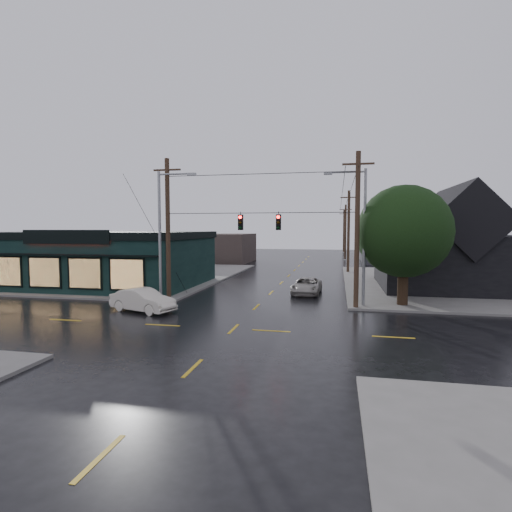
% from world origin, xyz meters
% --- Properties ---
extents(ground_plane, '(160.00, 160.00, 0.00)m').
position_xyz_m(ground_plane, '(0.00, 0.00, 0.00)').
color(ground_plane, black).
extents(sidewalk_nw, '(28.00, 28.00, 0.15)m').
position_xyz_m(sidewalk_nw, '(-20.00, 20.00, 0.07)').
color(sidewalk_nw, slate).
rests_on(sidewalk_nw, ground).
extents(sidewalk_ne, '(28.00, 28.00, 0.15)m').
position_xyz_m(sidewalk_ne, '(20.00, 20.00, 0.07)').
color(sidewalk_ne, slate).
rests_on(sidewalk_ne, ground).
extents(pizza_shop, '(16.30, 12.34, 4.90)m').
position_xyz_m(pizza_shop, '(-15.00, 12.94, 2.56)').
color(pizza_shop, black).
rests_on(pizza_shop, ground).
extents(ne_building, '(12.60, 11.60, 8.75)m').
position_xyz_m(ne_building, '(15.00, 17.00, 4.47)').
color(ne_building, black).
rests_on(ne_building, ground).
extents(corner_tree, '(6.16, 6.16, 8.00)m').
position_xyz_m(corner_tree, '(9.60, 8.04, 5.05)').
color(corner_tree, black).
rests_on(corner_tree, ground).
extents(utility_pole_nw, '(2.00, 0.32, 10.15)m').
position_xyz_m(utility_pole_nw, '(-6.50, 6.50, 0.00)').
color(utility_pole_nw, '#2E2214').
rests_on(utility_pole_nw, ground).
extents(utility_pole_ne, '(2.00, 0.32, 10.15)m').
position_xyz_m(utility_pole_ne, '(6.50, 6.50, 0.00)').
color(utility_pole_ne, '#2E2214').
rests_on(utility_pole_ne, ground).
extents(utility_pole_far_a, '(2.00, 0.32, 9.65)m').
position_xyz_m(utility_pole_far_a, '(6.50, 28.00, 0.00)').
color(utility_pole_far_a, '#2E2214').
rests_on(utility_pole_far_a, ground).
extents(utility_pole_far_b, '(2.00, 0.32, 9.15)m').
position_xyz_m(utility_pole_far_b, '(6.50, 48.00, 0.00)').
color(utility_pole_far_b, '#2E2214').
rests_on(utility_pole_far_b, ground).
extents(utility_pole_far_c, '(2.00, 0.32, 9.15)m').
position_xyz_m(utility_pole_far_c, '(6.50, 68.00, 0.00)').
color(utility_pole_far_c, '#2E2214').
rests_on(utility_pole_far_c, ground).
extents(span_signal_assembly, '(13.00, 0.48, 1.23)m').
position_xyz_m(span_signal_assembly, '(0.10, 6.50, 5.70)').
color(span_signal_assembly, black).
rests_on(span_signal_assembly, ground).
extents(streetlight_nw, '(5.40, 0.30, 9.15)m').
position_xyz_m(streetlight_nw, '(-6.80, 5.80, 0.00)').
color(streetlight_nw, gray).
rests_on(streetlight_nw, ground).
extents(streetlight_ne, '(5.40, 0.30, 9.15)m').
position_xyz_m(streetlight_ne, '(7.00, 7.20, 0.00)').
color(streetlight_ne, gray).
rests_on(streetlight_ne, ground).
extents(bg_building_west, '(12.00, 10.00, 4.40)m').
position_xyz_m(bg_building_west, '(-14.00, 40.00, 2.20)').
color(bg_building_west, '#3C2F2B').
rests_on(bg_building_west, ground).
extents(bg_building_east, '(14.00, 12.00, 5.60)m').
position_xyz_m(bg_building_east, '(16.00, 45.00, 2.80)').
color(bg_building_east, black).
rests_on(bg_building_east, ground).
extents(sedan_cream, '(4.72, 2.88, 1.47)m').
position_xyz_m(sedan_cream, '(-6.72, 3.04, 0.73)').
color(sedan_cream, silver).
rests_on(sedan_cream, ground).
extents(suv_silver, '(2.35, 4.74, 1.29)m').
position_xyz_m(suv_silver, '(2.90, 12.01, 0.65)').
color(suv_silver, '#A7A19A').
rests_on(suv_silver, ground).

